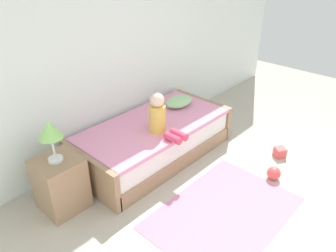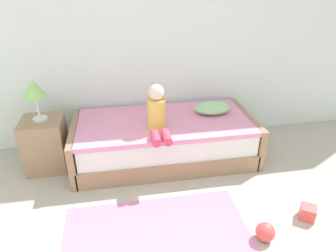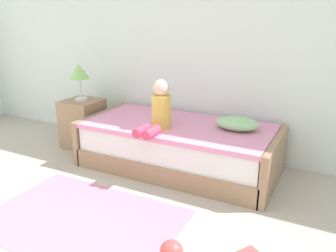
{
  "view_description": "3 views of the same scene",
  "coord_description": "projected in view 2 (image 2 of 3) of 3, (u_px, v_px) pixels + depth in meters",
  "views": [
    {
      "loc": [
        -2.62,
        -0.6,
        2.49
      ],
      "look_at": [
        -0.07,
        1.75,
        0.55
      ],
      "focal_mm": 34.68,
      "sensor_mm": 36.0,
      "label": 1
    },
    {
      "loc": [
        -0.57,
        -1.09,
        2.03
      ],
      "look_at": [
        -0.07,
        1.75,
        0.55
      ],
      "focal_mm": 32.3,
      "sensor_mm": 36.0,
      "label": 2
    },
    {
      "loc": [
        1.44,
        -1.19,
        1.63
      ],
      "look_at": [
        -0.07,
        1.75,
        0.55
      ],
      "focal_mm": 37.13,
      "sensor_mm": 36.0,
      "label": 3
    }
  ],
  "objects": [
    {
      "name": "wall_rear",
      "position": [
        161.0,
        26.0,
        3.59
      ],
      "size": [
        7.2,
        0.1,
        2.9
      ],
      "primitive_type": "cube",
      "color": "silver",
      "rests_on": "ground"
    },
    {
      "name": "bed",
      "position": [
        164.0,
        139.0,
        3.6
      ],
      "size": [
        2.11,
        1.0,
        0.5
      ],
      "color": "#997556",
      "rests_on": "ground"
    },
    {
      "name": "nightstand",
      "position": [
        46.0,
        144.0,
        3.4
      ],
      "size": [
        0.44,
        0.44,
        0.6
      ],
      "primitive_type": "cube",
      "color": "#997556",
      "rests_on": "ground"
    },
    {
      "name": "table_lamp",
      "position": [
        34.0,
        91.0,
        3.11
      ],
      "size": [
        0.24,
        0.24,
        0.45
      ],
      "color": "silver",
      "rests_on": "nightstand"
    },
    {
      "name": "child_figure",
      "position": [
        157.0,
        113.0,
        3.17
      ],
      "size": [
        0.2,
        0.51,
        0.5
      ],
      "color": "gold",
      "rests_on": "bed"
    },
    {
      "name": "pillow",
      "position": [
        212.0,
        108.0,
        3.64
      ],
      "size": [
        0.44,
        0.3,
        0.13
      ],
      "primitive_type": "ellipsoid",
      "color": "#99CC8C",
      "rests_on": "bed"
    },
    {
      "name": "toy_ball",
      "position": [
        265.0,
        232.0,
        2.53
      ],
      "size": [
        0.16,
        0.16,
        0.16
      ],
      "primitive_type": "sphere",
      "color": "#E54C4C",
      "rests_on": "ground"
    },
    {
      "name": "area_rug",
      "position": [
        159.0,
        243.0,
        2.53
      ],
      "size": [
        1.6,
        1.1,
        0.01
      ],
      "primitive_type": "cube",
      "color": "pink",
      "rests_on": "ground"
    },
    {
      "name": "toy_block",
      "position": [
        308.0,
        213.0,
        2.76
      ],
      "size": [
        0.18,
        0.18,
        0.13
      ],
      "primitive_type": "cube",
      "rotation": [
        0.0,
        0.0,
        0.99
      ],
      "color": "#E54C4C",
      "rests_on": "ground"
    }
  ]
}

